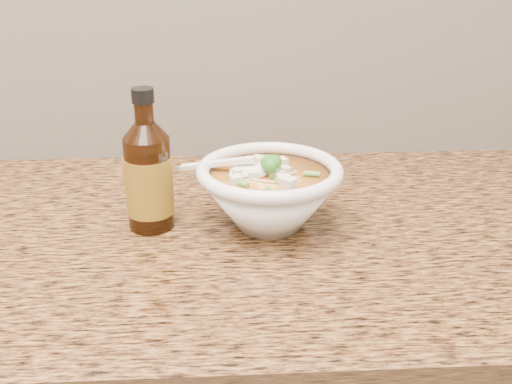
{
  "coord_description": "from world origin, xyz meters",
  "views": [
    {
      "loc": [
        0.26,
        0.81,
        1.33
      ],
      "look_at": [
        0.31,
        1.67,
        0.96
      ],
      "focal_mm": 45.0,
      "sensor_mm": 36.0,
      "label": 1
    }
  ],
  "objects": [
    {
      "name": "soup_bowl",
      "position": [
        0.33,
        1.67,
        0.95
      ],
      "size": [
        0.24,
        0.22,
        0.12
      ],
      "rotation": [
        0.0,
        0.0,
        0.1
      ],
      "color": "white",
      "rests_on": "counter_slab"
    },
    {
      "name": "hot_sauce_bottle",
      "position": [
        0.16,
        1.68,
        0.98
      ],
      "size": [
        0.08,
        0.08,
        0.21
      ],
      "rotation": [
        0.0,
        0.0,
        -0.18
      ],
      "color": "#361907",
      "rests_on": "counter_slab"
    },
    {
      "name": "counter_slab",
      "position": [
        0.0,
        1.68,
        0.88
      ],
      "size": [
        4.0,
        0.68,
        0.04
      ],
      "primitive_type": "cube",
      "color": "olive",
      "rests_on": "cabinet"
    }
  ]
}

